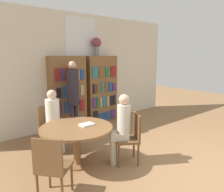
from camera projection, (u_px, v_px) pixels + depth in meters
ground_plane at (201, 175)px, 3.53m from camera, size 16.00×16.00×0.00m
wall_back at (81, 70)px, 5.98m from camera, size 6.40×0.07×3.00m
bookshelf_left at (68, 93)px, 5.60m from camera, size 0.95×0.34×1.90m
bookshelf_right at (101, 89)px, 6.27m from camera, size 0.95×0.34×1.90m
flower_vase at (96, 44)px, 5.96m from camera, size 0.27×0.27×0.49m
reading_table at (77, 133)px, 3.74m from camera, size 1.24×1.24×0.71m
chair_near_camera at (52, 165)px, 2.83m from camera, size 0.56×0.56×0.90m
chair_left_side at (50, 125)px, 4.44m from camera, size 0.43×0.43×0.90m
chair_far_side at (131, 135)px, 3.88m from camera, size 0.55×0.55×0.90m
seated_reader_left at (54, 117)px, 4.28m from camera, size 0.29×0.38×1.25m
seated_reader_right at (121, 125)px, 3.82m from camera, size 0.40×0.37×1.25m
librarian_standing at (73, 91)px, 5.11m from camera, size 0.29×0.56×1.78m
open_book_on_table at (87, 125)px, 3.79m from camera, size 0.24×0.18×0.03m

